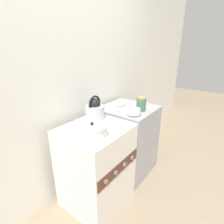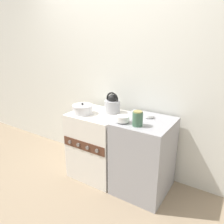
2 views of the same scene
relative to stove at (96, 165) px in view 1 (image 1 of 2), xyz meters
name	(u,v)px [view 1 (image 1 of 2)]	position (x,y,z in m)	size (l,w,h in m)	color
ground_plane	(119,211)	(0.00, -0.28, -0.42)	(12.00, 12.00, 0.00)	gray
wall_back	(63,79)	(0.00, 0.40, 0.83)	(7.00, 0.06, 2.50)	silver
stove	(96,165)	(0.00, 0.00, 0.00)	(0.62, 0.58, 0.85)	silver
counter	(127,139)	(0.63, 0.03, 0.01)	(0.58, 0.61, 0.87)	#99999E
kettle	(95,111)	(0.14, 0.12, 0.52)	(0.23, 0.19, 0.26)	#B2B2B7
cooking_pot	(92,131)	(-0.14, -0.10, 0.48)	(0.25, 0.25, 0.13)	silver
enamel_bowl	(134,111)	(0.44, -0.15, 0.49)	(0.14, 0.14, 0.07)	white
small_ceramic_bowl	(121,104)	(0.62, 0.14, 0.46)	(0.10, 0.10, 0.04)	white
storage_jar	(141,104)	(0.62, -0.14, 0.52)	(0.11, 0.11, 0.16)	#3F664C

